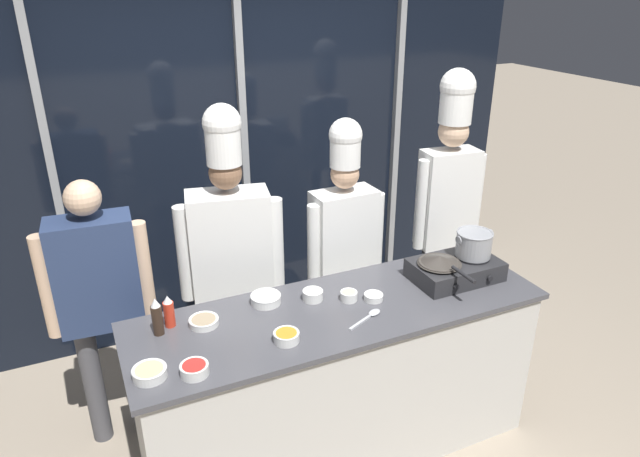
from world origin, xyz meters
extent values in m
plane|color=gray|center=(0.00, 0.00, 0.00)|extent=(24.00, 24.00, 0.00)
cube|color=black|center=(0.00, 1.59, 1.35)|extent=(4.45, 0.04, 2.70)
cube|color=gray|center=(-1.26, 1.55, 1.35)|extent=(0.05, 0.05, 2.70)
cube|color=gray|center=(0.00, 1.55, 1.35)|extent=(0.05, 0.05, 2.70)
cube|color=gray|center=(1.26, 1.55, 1.35)|extent=(0.05, 0.05, 2.70)
cube|color=beige|center=(0.00, 0.00, 0.45)|extent=(2.13, 0.66, 0.91)
cube|color=#47474C|center=(0.00, 0.00, 0.92)|extent=(2.19, 0.69, 0.03)
cube|color=#28282B|center=(0.73, 0.01, 0.99)|extent=(0.49, 0.31, 0.11)
cylinder|color=black|center=(0.62, 0.01, 1.05)|extent=(0.20, 0.20, 0.01)
cylinder|color=black|center=(0.62, -0.15, 0.99)|extent=(0.03, 0.01, 0.03)
cylinder|color=black|center=(0.85, 0.01, 1.05)|extent=(0.20, 0.20, 0.01)
cylinder|color=black|center=(0.85, -0.15, 0.99)|extent=(0.03, 0.01, 0.03)
cylinder|color=#38332D|center=(0.62, 0.01, 1.06)|extent=(0.23, 0.23, 0.01)
cone|color=#38332D|center=(0.62, 0.01, 1.08)|extent=(0.25, 0.25, 0.05)
cylinder|color=black|center=(0.62, -0.19, 1.09)|extent=(0.02, 0.19, 0.02)
cylinder|color=#93969B|center=(0.85, 0.01, 1.13)|extent=(0.20, 0.20, 0.14)
torus|color=#93969B|center=(0.85, 0.01, 1.20)|extent=(0.21, 0.21, 0.01)
torus|color=#93969B|center=(0.73, 0.01, 1.18)|extent=(0.01, 0.05, 0.05)
torus|color=#93969B|center=(0.96, 0.01, 1.18)|extent=(0.01, 0.05, 0.05)
cylinder|color=#332319|center=(-0.90, 0.15, 1.01)|extent=(0.05, 0.05, 0.15)
cone|color=white|center=(-0.90, 0.15, 1.11)|extent=(0.04, 0.04, 0.04)
cylinder|color=red|center=(-0.83, 0.20, 1.00)|extent=(0.05, 0.05, 0.13)
cone|color=white|center=(-0.83, 0.20, 1.09)|extent=(0.04, 0.04, 0.04)
cylinder|color=white|center=(0.20, 0.00, 0.95)|extent=(0.10, 0.10, 0.03)
torus|color=white|center=(0.20, 0.00, 0.97)|extent=(0.10, 0.10, 0.01)
cylinder|color=silver|center=(0.20, 0.00, 0.96)|extent=(0.08, 0.08, 0.02)
cylinder|color=white|center=(-0.33, 0.21, 0.96)|extent=(0.16, 0.16, 0.04)
torus|color=white|center=(-0.33, 0.21, 0.98)|extent=(0.16, 0.16, 0.01)
cylinder|color=beige|center=(-0.33, 0.21, 0.97)|extent=(0.13, 0.13, 0.02)
cylinder|color=white|center=(-0.09, 0.14, 0.96)|extent=(0.11, 0.11, 0.05)
torus|color=white|center=(-0.09, 0.14, 0.99)|extent=(0.11, 0.11, 0.01)
cylinder|color=silver|center=(-0.09, 0.14, 0.98)|extent=(0.09, 0.09, 0.03)
cylinder|color=white|center=(0.08, 0.05, 0.96)|extent=(0.09, 0.09, 0.05)
torus|color=white|center=(0.08, 0.05, 0.99)|extent=(0.09, 0.09, 0.01)
cylinder|color=#EAA893|center=(0.08, 0.05, 0.97)|extent=(0.07, 0.07, 0.03)
cylinder|color=white|center=(-0.81, -0.22, 0.96)|extent=(0.12, 0.12, 0.05)
torus|color=white|center=(-0.81, -0.22, 0.99)|extent=(0.13, 0.13, 0.01)
cylinder|color=red|center=(-0.81, -0.22, 0.97)|extent=(0.10, 0.10, 0.03)
cylinder|color=white|center=(-0.68, 0.14, 0.95)|extent=(0.15, 0.15, 0.03)
torus|color=white|center=(-0.68, 0.14, 0.97)|extent=(0.15, 0.15, 0.01)
cylinder|color=#9E896B|center=(-0.68, 0.14, 0.96)|extent=(0.12, 0.12, 0.02)
cylinder|color=white|center=(-0.36, -0.16, 0.96)|extent=(0.12, 0.12, 0.05)
torus|color=white|center=(-0.36, -0.16, 0.98)|extent=(0.13, 0.13, 0.01)
cylinder|color=orange|center=(-0.36, -0.16, 0.97)|extent=(0.10, 0.10, 0.03)
cylinder|color=white|center=(-0.99, -0.16, 0.96)|extent=(0.15, 0.15, 0.04)
torus|color=white|center=(-0.99, -0.16, 0.98)|extent=(0.15, 0.15, 0.01)
cylinder|color=#E0C689|center=(-0.99, -0.16, 0.97)|extent=(0.12, 0.12, 0.02)
cube|color=#B2B5BA|center=(0.02, -0.17, 0.94)|extent=(0.15, 0.08, 0.01)
ellipsoid|color=#B2B5BA|center=(0.13, -0.12, 0.95)|extent=(0.09, 0.07, 0.02)
cylinder|color=#4C4C51|center=(-1.00, 0.63, 0.38)|extent=(0.11, 0.11, 0.77)
cylinder|color=#4C4C51|center=(-1.24, 0.65, 0.38)|extent=(0.11, 0.11, 0.77)
cube|color=navy|center=(-1.12, 0.64, 1.08)|extent=(0.44, 0.25, 0.62)
cylinder|color=beige|center=(-0.89, 0.59, 1.06)|extent=(0.09, 0.09, 0.57)
cylinder|color=beige|center=(-1.36, 0.62, 1.06)|extent=(0.09, 0.09, 0.57)
sphere|color=beige|center=(-1.12, 0.64, 1.51)|extent=(0.18, 0.18, 0.18)
cylinder|color=#4C4C51|center=(-0.25, 0.66, 0.39)|extent=(0.12, 0.12, 0.78)
cylinder|color=#4C4C51|center=(-0.50, 0.71, 0.39)|extent=(0.12, 0.12, 0.78)
cube|color=white|center=(-0.38, 0.68, 1.09)|extent=(0.50, 0.33, 0.63)
cylinder|color=white|center=(-0.13, 0.60, 1.07)|extent=(0.09, 0.09, 0.58)
cylinder|color=white|center=(-0.64, 0.70, 1.07)|extent=(0.09, 0.09, 0.58)
sphere|color=brown|center=(-0.38, 0.68, 1.52)|extent=(0.18, 0.18, 0.18)
cylinder|color=white|center=(-0.38, 0.68, 1.68)|extent=(0.19, 0.19, 0.23)
sphere|color=white|center=(-0.38, 0.68, 1.80)|extent=(0.21, 0.21, 0.21)
cylinder|color=#2D3856|center=(0.45, 0.63, 0.36)|extent=(0.10, 0.10, 0.73)
cylinder|color=#2D3856|center=(0.23, 0.62, 0.36)|extent=(0.10, 0.10, 0.73)
cube|color=white|center=(0.34, 0.63, 1.02)|extent=(0.41, 0.22, 0.59)
cylinder|color=white|center=(0.56, 0.60, 1.01)|extent=(0.08, 0.08, 0.54)
cylinder|color=white|center=(0.11, 0.59, 1.01)|extent=(0.08, 0.08, 0.54)
sphere|color=tan|center=(0.34, 0.63, 1.43)|extent=(0.17, 0.17, 0.17)
cylinder|color=white|center=(0.34, 0.63, 1.57)|extent=(0.18, 0.18, 0.19)
sphere|color=white|center=(0.34, 0.63, 1.67)|extent=(0.20, 0.20, 0.20)
cylinder|color=#232326|center=(1.20, 0.61, 0.41)|extent=(0.10, 0.10, 0.82)
cylinder|color=#232326|center=(1.00, 0.63, 0.41)|extent=(0.10, 0.10, 0.82)
cube|color=white|center=(1.10, 0.62, 1.15)|extent=(0.39, 0.23, 0.66)
cylinder|color=white|center=(1.30, 0.57, 1.14)|extent=(0.07, 0.07, 0.61)
cylinder|color=white|center=(0.89, 0.61, 1.14)|extent=(0.07, 0.07, 0.61)
sphere|color=beige|center=(1.10, 0.62, 1.61)|extent=(0.20, 0.20, 0.20)
cylinder|color=white|center=(1.10, 0.62, 1.78)|extent=(0.21, 0.21, 0.23)
sphere|color=white|center=(1.10, 0.62, 1.89)|extent=(0.22, 0.22, 0.22)
camera|label=1|loc=(-1.15, -2.26, 2.52)|focal=32.00mm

